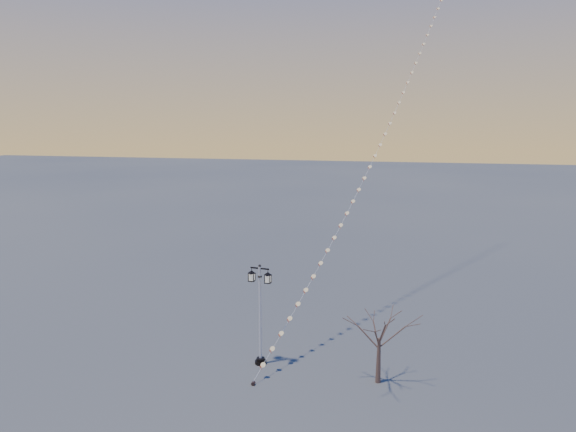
% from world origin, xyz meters
% --- Properties ---
extents(ground, '(300.00, 300.00, 0.00)m').
position_xyz_m(ground, '(0.00, 0.00, 0.00)').
color(ground, '#4B4D4B').
rests_on(ground, ground).
extents(street_lamp, '(1.40, 0.62, 5.54)m').
position_xyz_m(street_lamp, '(-0.98, 1.37, 3.07)').
color(street_lamp, black).
rests_on(street_lamp, ground).
extents(bare_tree, '(2.57, 2.57, 4.27)m').
position_xyz_m(bare_tree, '(5.31, 0.79, 2.96)').
color(bare_tree, brown).
rests_on(bare_tree, ground).
extents(kite_train, '(11.06, 31.48, 27.90)m').
position_xyz_m(kite_train, '(4.55, 14.49, 13.83)').
color(kite_train, black).
rests_on(kite_train, ground).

